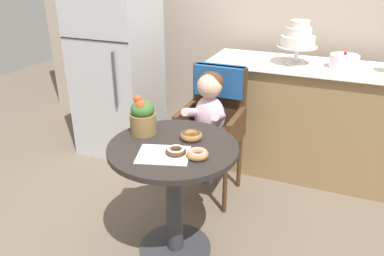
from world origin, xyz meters
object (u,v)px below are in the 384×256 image
at_px(donut_front, 176,151).
at_px(seated_child, 208,114).
at_px(donut_side, 198,154).
at_px(round_layer_cake, 344,61).
at_px(tiered_cake_stand, 298,38).
at_px(wicker_chair, 215,111).
at_px(flower_vase, 143,116).
at_px(refrigerator, 116,58).
at_px(donut_mid, 191,135).
at_px(cafe_table, 174,179).

bearing_deg(donut_front, seated_child, 96.15).
height_order(donut_side, round_layer_cake, round_layer_cake).
relative_size(donut_front, round_layer_cake, 0.52).
xyz_separation_m(seated_child, donut_side, (0.19, -0.68, 0.06)).
distance_m(seated_child, tiered_cake_stand, 0.94).
xyz_separation_m(wicker_chair, flower_vase, (-0.21, -0.67, 0.18)).
bearing_deg(flower_vase, round_layer_cake, 50.73).
bearing_deg(donut_front, refrigerator, 133.03).
xyz_separation_m(donut_side, flower_vase, (-0.40, 0.16, 0.08)).
relative_size(donut_mid, round_layer_cake, 0.60).
bearing_deg(tiered_cake_stand, donut_front, -105.54).
xyz_separation_m(donut_mid, round_layer_cake, (0.73, 1.21, 0.20)).
height_order(donut_mid, round_layer_cake, round_layer_cake).
xyz_separation_m(seated_child, tiered_cake_stand, (0.46, 0.70, 0.42)).
distance_m(donut_front, flower_vase, 0.34).
xyz_separation_m(seated_child, refrigerator, (-1.03, 0.50, 0.17)).
xyz_separation_m(wicker_chair, refrigerator, (-1.03, 0.35, 0.21)).
relative_size(tiered_cake_stand, round_layer_cake, 1.56).
height_order(donut_side, tiered_cake_stand, tiered_cake_stand).
bearing_deg(donut_side, seated_child, 105.85).
distance_m(donut_mid, flower_vase, 0.30).
relative_size(donut_mid, tiered_cake_stand, 0.38).
distance_m(donut_front, tiered_cake_stand, 1.48).
xyz_separation_m(wicker_chair, donut_front, (0.07, -0.84, 0.10)).
xyz_separation_m(seated_child, round_layer_cake, (0.81, 0.72, 0.27)).
height_order(cafe_table, donut_mid, donut_mid).
relative_size(donut_front, refrigerator, 0.06).
bearing_deg(donut_side, cafe_table, 155.83).
bearing_deg(seated_child, donut_side, -74.15).
bearing_deg(donut_front, wicker_chair, 95.01).
height_order(donut_mid, tiered_cake_stand, tiered_cake_stand).
relative_size(seated_child, round_layer_cake, 3.45).
distance_m(seated_child, refrigerator, 1.16).
relative_size(seated_child, refrigerator, 0.43).
distance_m(wicker_chair, refrigerator, 1.11).
xyz_separation_m(flower_vase, round_layer_cake, (1.01, 1.24, 0.12)).
relative_size(wicker_chair, donut_mid, 7.57).
bearing_deg(donut_side, flower_vase, 158.27).
bearing_deg(seated_child, wicker_chair, 90.00).
xyz_separation_m(flower_vase, tiered_cake_stand, (0.67, 1.22, 0.27)).
bearing_deg(round_layer_cake, seated_child, -138.16).
bearing_deg(seated_child, refrigerator, 154.05).
distance_m(cafe_table, refrigerator, 1.56).
distance_m(donut_mid, round_layer_cake, 1.42).
distance_m(donut_front, donut_side, 0.12).
bearing_deg(donut_front, donut_mid, 88.42).
height_order(tiered_cake_stand, refrigerator, refrigerator).
relative_size(wicker_chair, seated_child, 1.31).
relative_size(wicker_chair, tiered_cake_stand, 2.90).
relative_size(cafe_table, wicker_chair, 0.75).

